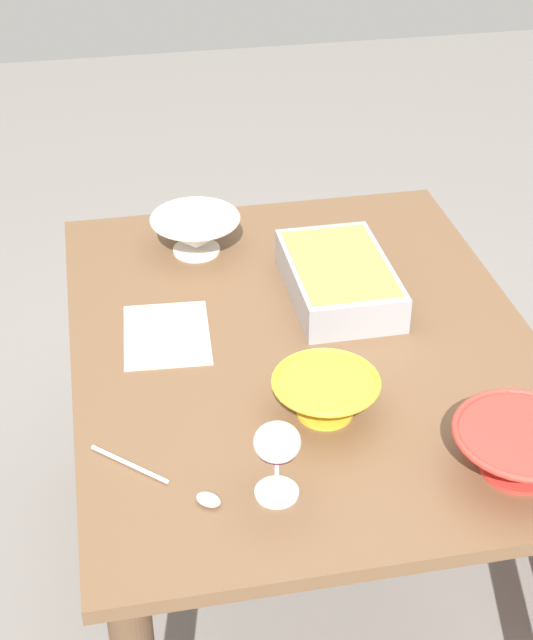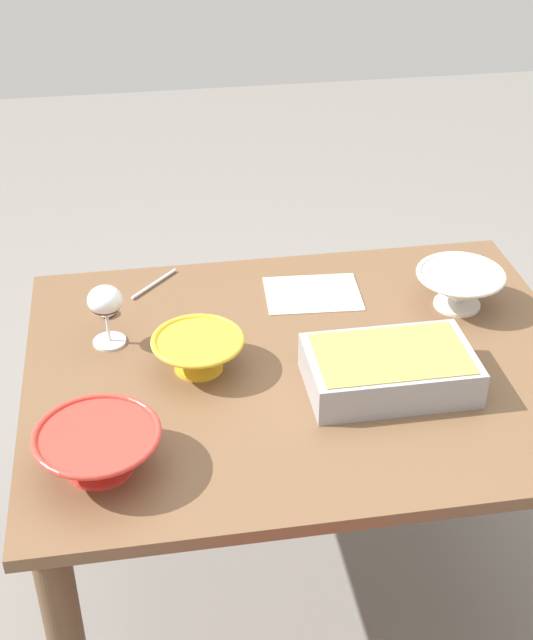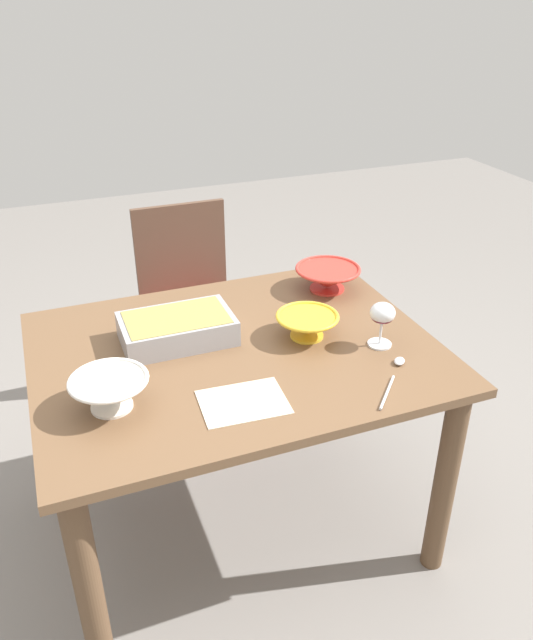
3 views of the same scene
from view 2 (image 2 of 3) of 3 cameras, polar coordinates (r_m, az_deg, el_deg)
The scene contains 9 objects.
ground_plane at distance 2.42m, azimuth 2.16°, elevation -16.82°, with size 8.00×8.00×0.00m, color gray.
dining_table at distance 1.99m, azimuth 2.52°, elevation -5.60°, with size 1.20×0.93×0.73m.
wine_glass at distance 1.95m, azimuth -10.32°, elevation 1.01°, with size 0.08×0.08×0.14m.
casserole_dish at distance 1.84m, azimuth 7.93°, elevation -3.07°, with size 0.34×0.21×0.08m.
mixing_bowl at distance 1.88m, azimuth -4.42°, elevation -2.01°, with size 0.20×0.20×0.08m.
small_bowl at distance 2.13m, azimuth 12.28°, elevation 2.09°, with size 0.21×0.21×0.09m.
serving_bowl at distance 1.65m, azimuth -10.75°, elevation -8.09°, with size 0.23×0.23×0.09m.
serving_spoon at distance 2.13m, azimuth -9.04°, elevation 1.17°, with size 0.20×0.21×0.01m.
napkin at distance 2.15m, azimuth 2.99°, elevation 1.70°, with size 0.23×0.17×0.00m, color beige.
Camera 2 is at (-0.34, -1.52, 1.85)m, focal length 49.78 mm.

